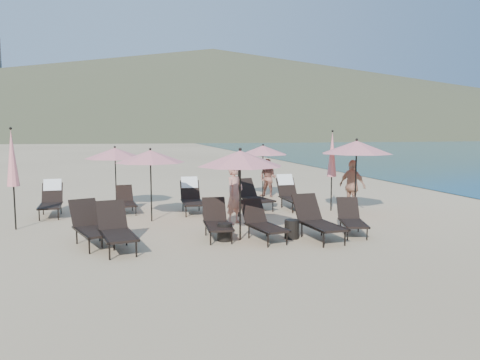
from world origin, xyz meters
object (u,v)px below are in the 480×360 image
object	(u,v)px
lounger_2	(217,220)
lounger_5	(351,218)
lounger_7	(126,201)
beachgoer_c	(352,186)
lounger_4	(317,220)
umbrella_closed_0	(332,155)
umbrella_closed_1	(12,159)
side_table_0	(225,232)
lounger_0	(91,225)
lounger_8	(191,196)
lounger_9	(254,196)
beachgoer_b	(268,178)
umbrella_open_1	(239,160)
umbrella_open_2	(357,147)
lounger_6	(51,199)
umbrella_open_4	(263,150)
lounger_10	(291,193)
umbrella_open_3	(115,153)
lounger_3	(262,222)
umbrella_open_0	(150,156)
umbrella_open_5	(240,158)
lounger_1	(116,229)
side_table_1	(292,229)
beachgoer_a	(235,194)

from	to	relation	value
lounger_2	lounger_5	xyz separation A→B (m)	(3.58, -0.51, -0.03)
lounger_7	beachgoer_c	xyz separation A→B (m)	(7.41, -1.82, 0.48)
lounger_4	umbrella_closed_0	bearing A→B (deg)	55.37
umbrella_closed_1	beachgoer_c	distance (m)	10.52
lounger_5	side_table_0	bearing A→B (deg)	-165.45
lounger_0	lounger_2	size ratio (longest dim) A/B	1.13
lounger_5	lounger_8	xyz separation A→B (m)	(-3.64, 4.37, 0.12)
lounger_9	beachgoer_b	bearing A→B (deg)	49.48
umbrella_open_1	umbrella_open_2	bearing A→B (deg)	-9.53
lounger_5	lounger_6	size ratio (longest dim) A/B	0.92
lounger_8	beachgoer_b	xyz separation A→B (m)	(3.58, 2.62, 0.24)
lounger_7	umbrella_open_4	bearing A→B (deg)	15.71
umbrella_open_1	umbrella_closed_1	bearing A→B (deg)	-177.77
side_table_0	beachgoer_b	world-z (taller)	beachgoer_b
lounger_10	umbrella_open_3	size ratio (longest dim) A/B	0.84
lounger_4	lounger_9	bearing A→B (deg)	89.83
lounger_7	lounger_0	bearing A→B (deg)	-106.86
lounger_2	umbrella_closed_0	distance (m)	5.61
lounger_3	umbrella_open_0	xyz separation A→B (m)	(-2.56, 3.10, 1.53)
lounger_7	umbrella_open_5	distance (m)	5.70
lounger_4	umbrella_open_4	distance (m)	7.35
lounger_5	umbrella_open_5	size ratio (longest dim) A/B	0.71
umbrella_open_0	umbrella_open_2	size ratio (longest dim) A/B	0.90
lounger_2	umbrella_open_5	distance (m)	1.75
lounger_0	lounger_1	distance (m)	0.85
umbrella_open_2	side_table_1	bearing A→B (deg)	-141.06
umbrella_open_4	side_table_1	distance (m)	7.31
lounger_9	beachgoer_c	size ratio (longest dim) A/B	1.06
lounger_10	lounger_1	bearing A→B (deg)	-143.93
side_table_1	lounger_3	bearing A→B (deg)	173.39
lounger_5	lounger_9	world-z (taller)	lounger_9
umbrella_open_3	lounger_8	bearing A→B (deg)	-26.55
beachgoer_a	lounger_10	bearing A→B (deg)	0.14
lounger_10	side_table_1	distance (m)	4.56
lounger_1	umbrella_closed_1	xyz separation A→B (m)	(-2.72, 2.94, 1.49)
beachgoer_c	lounger_8	bearing A→B (deg)	51.30
umbrella_open_1	lounger_0	bearing A→B (deg)	-149.51
umbrella_open_3	beachgoer_a	size ratio (longest dim) A/B	1.26
lounger_2	lounger_7	distance (m)	4.85
lounger_9	lounger_10	size ratio (longest dim) A/B	1.01
lounger_3	beachgoer_a	bearing A→B (deg)	85.02
lounger_6	umbrella_open_1	distance (m)	6.23
lounger_0	beachgoer_c	xyz separation A→B (m)	(8.32, 2.45, 0.40)
lounger_4	umbrella_open_1	world-z (taller)	umbrella_open_1
lounger_4	lounger_0	bearing A→B (deg)	167.36
lounger_10	beachgoer_b	size ratio (longest dim) A/B	1.19
lounger_1	beachgoer_c	xyz separation A→B (m)	(7.74, 3.06, 0.39)
umbrella_closed_1	beachgoer_a	size ratio (longest dim) A/B	1.63
umbrella_open_0	side_table_1	bearing A→B (deg)	-43.83
umbrella_open_5	lounger_2	bearing A→B (deg)	142.02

